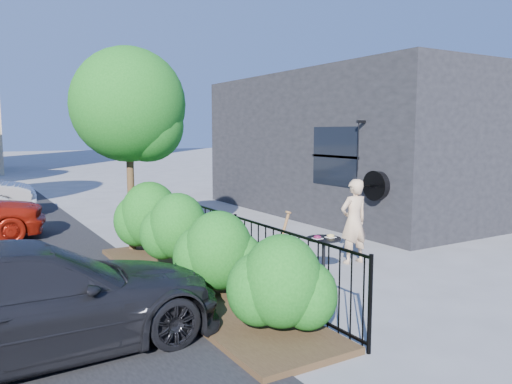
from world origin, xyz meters
TOP-DOWN VIEW (x-y plane):
  - ground at (0.00, 0.00)m, footprint 120.00×120.00m
  - shop_building at (5.50, 4.50)m, footprint 6.22×9.00m
  - fence at (-1.50, 0.00)m, footprint 0.05×6.05m
  - planting_bed at (-2.20, 0.00)m, footprint 1.30×6.00m
  - shrubs at (-2.10, 0.10)m, footprint 1.10×5.60m
  - patio_tree at (-2.24, 2.76)m, footprint 2.20×2.20m
  - cafe_table at (-0.24, -0.64)m, footprint 0.55×0.55m
  - woman at (0.91, -0.07)m, footprint 0.58×0.40m
  - shovel at (-1.25, -0.81)m, footprint 0.43×0.16m
  - car_darkgrey at (-4.64, -1.16)m, footprint 4.34×1.97m

SIDE VIEW (x-z plane):
  - ground at x=0.00m, z-range 0.00..0.00m
  - planting_bed at x=-2.20m, z-range 0.00..0.08m
  - cafe_table at x=-0.24m, z-range 0.11..0.86m
  - shovel at x=-1.25m, z-range -0.08..1.18m
  - fence at x=-1.50m, z-range 0.01..1.11m
  - car_darkgrey at x=-4.64m, z-range 0.00..1.23m
  - shrubs at x=-2.10m, z-range 0.08..1.32m
  - woman at x=0.91m, z-range 0.00..1.54m
  - shop_building at x=5.50m, z-range 0.00..4.00m
  - patio_tree at x=-2.24m, z-range 0.79..4.73m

